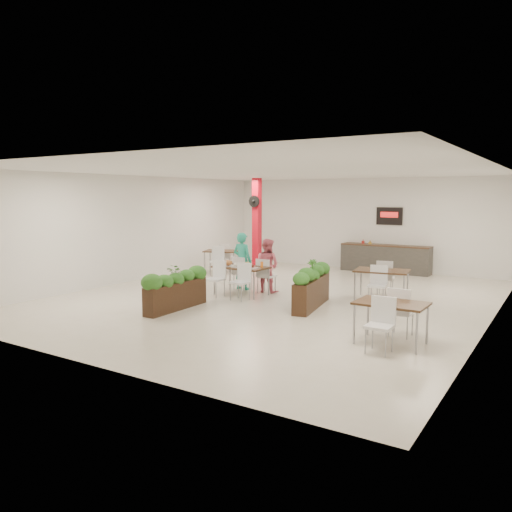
% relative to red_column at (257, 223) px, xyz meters
% --- Properties ---
extents(ground, '(12.00, 12.00, 0.00)m').
position_rel_red_column_xyz_m(ground, '(3.00, -3.79, -1.64)').
color(ground, beige).
rests_on(ground, ground).
extents(room_shell, '(10.10, 12.10, 3.22)m').
position_rel_red_column_xyz_m(room_shell, '(3.00, -3.79, 0.36)').
color(room_shell, white).
rests_on(room_shell, ground).
extents(red_column, '(0.40, 0.41, 3.20)m').
position_rel_red_column_xyz_m(red_column, '(0.00, 0.00, 0.00)').
color(red_column, red).
rests_on(red_column, ground).
extents(service_counter, '(3.00, 0.64, 2.20)m').
position_rel_red_column_xyz_m(service_counter, '(4.00, 1.86, -1.15)').
color(service_counter, '#312F2C').
rests_on(service_counter, ground).
extents(main_table, '(1.43, 1.67, 0.92)m').
position_rel_red_column_xyz_m(main_table, '(2.00, -3.97, -1.01)').
color(main_table, black).
rests_on(main_table, ground).
extents(diner_man, '(0.59, 0.40, 1.59)m').
position_rel_red_column_xyz_m(diner_man, '(1.61, -3.32, -0.85)').
color(diner_man, '#27AC8D').
rests_on(diner_man, ground).
extents(diner_woman, '(0.73, 0.58, 1.45)m').
position_rel_red_column_xyz_m(diner_woman, '(2.41, -3.32, -0.92)').
color(diner_woman, '#E4657A').
rests_on(diner_woman, ground).
extents(planter_left, '(0.46, 2.00, 1.05)m').
position_rel_red_column_xyz_m(planter_left, '(1.71, -6.19, -1.13)').
color(planter_left, black).
rests_on(planter_left, ground).
extents(planter_right, '(0.72, 2.12, 1.13)m').
position_rel_red_column_xyz_m(planter_right, '(4.24, -4.33, -1.13)').
color(planter_right, black).
rests_on(planter_right, ground).
extents(side_table_a, '(1.32, 1.66, 0.92)m').
position_rel_red_column_xyz_m(side_table_a, '(-0.70, -1.13, -1.02)').
color(side_table_a, black).
rests_on(side_table_a, ground).
extents(side_table_b, '(1.42, 1.67, 0.92)m').
position_rel_red_column_xyz_m(side_table_b, '(5.34, -2.61, -1.01)').
color(side_table_b, black).
rests_on(side_table_b, ground).
extents(side_table_c, '(1.21, 1.62, 0.92)m').
position_rel_red_column_xyz_m(side_table_c, '(6.70, -6.24, -1.02)').
color(side_table_c, black).
rests_on(side_table_c, ground).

